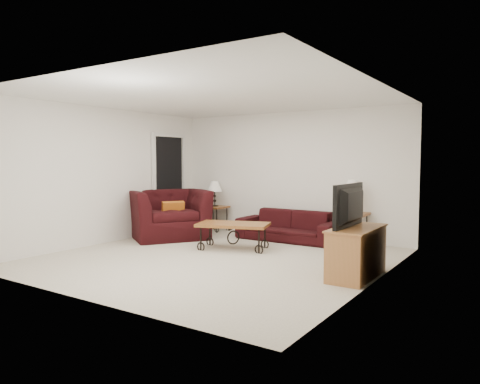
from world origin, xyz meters
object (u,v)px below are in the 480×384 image
at_px(side_table_left, 215,218).
at_px(tv_stand, 357,252).
at_px(sofa, 288,226).
at_px(television, 356,206).
at_px(lamp_left, 215,194).
at_px(backpack, 343,237).
at_px(side_table_right, 352,229).
at_px(armchair, 169,214).
at_px(coffee_table, 233,236).
at_px(lamp_right, 352,196).

relative_size(side_table_left, tv_stand, 0.49).
height_order(sofa, television, television).
bearing_deg(lamp_left, television, -28.70).
bearing_deg(sofa, backpack, -7.05).
bearing_deg(side_table_right, television, -69.58).
bearing_deg(armchair, side_table_right, -35.92).
relative_size(sofa, backpack, 5.19).
xyz_separation_m(side_table_left, tv_stand, (3.87, -2.11, 0.06)).
distance_m(side_table_right, backpack, 0.34).
bearing_deg(coffee_table, armchair, 171.93).
xyz_separation_m(tv_stand, backpack, (-0.85, 1.79, -0.14)).
height_order(lamp_right, armchair, lamp_right).
relative_size(coffee_table, tv_stand, 1.10).
xyz_separation_m(lamp_left, backpack, (3.03, -0.32, -0.62)).
relative_size(tv_stand, television, 1.12).
xyz_separation_m(lamp_right, television, (0.79, -2.11, 0.06)).
relative_size(side_table_left, television, 0.55).
distance_m(lamp_right, armchair, 3.54).
relative_size(coffee_table, television, 1.22).
bearing_deg(side_table_right, coffee_table, -137.79).
xyz_separation_m(side_table_left, lamp_right, (3.07, 0.00, 0.62)).
xyz_separation_m(lamp_right, tv_stand, (0.81, -2.11, -0.56)).
xyz_separation_m(side_table_right, lamp_left, (-3.07, 0.00, 0.51)).
bearing_deg(television, tv_stand, 90.00).
relative_size(side_table_right, lamp_left, 1.10).
height_order(lamp_left, tv_stand, lamp_left).
height_order(tv_stand, television, television).
relative_size(side_table_left, lamp_left, 1.00).
xyz_separation_m(side_table_right, backpack, (-0.04, -0.32, -0.11)).
bearing_deg(backpack, lamp_left, 170.60).
relative_size(side_table_right, tv_stand, 0.54).
xyz_separation_m(sofa, coffee_table, (-0.41, -1.27, -0.06)).
height_order(coffee_table, armchair, armchair).
height_order(sofa, side_table_right, side_table_right).
distance_m(side_table_left, lamp_left, 0.54).
relative_size(side_table_right, coffee_table, 0.49).
bearing_deg(lamp_right, television, -69.58).
height_order(coffee_table, television, television).
xyz_separation_m(sofa, lamp_left, (-1.88, 0.18, 0.52)).
bearing_deg(backpack, armchair, -168.13).
bearing_deg(lamp_right, sofa, -171.36).
height_order(side_table_left, coffee_table, side_table_left).
bearing_deg(coffee_table, side_table_right, 42.21).
xyz_separation_m(sofa, armchair, (-2.12, -1.03, 0.19)).
bearing_deg(backpack, side_table_right, 79.53).
bearing_deg(tv_stand, side_table_right, 110.90).
xyz_separation_m(sofa, lamp_right, (1.18, 0.18, 0.60)).
bearing_deg(backpack, tv_stand, -68.03).
bearing_deg(coffee_table, backpack, 35.91).
distance_m(side_table_right, tv_stand, 2.26).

